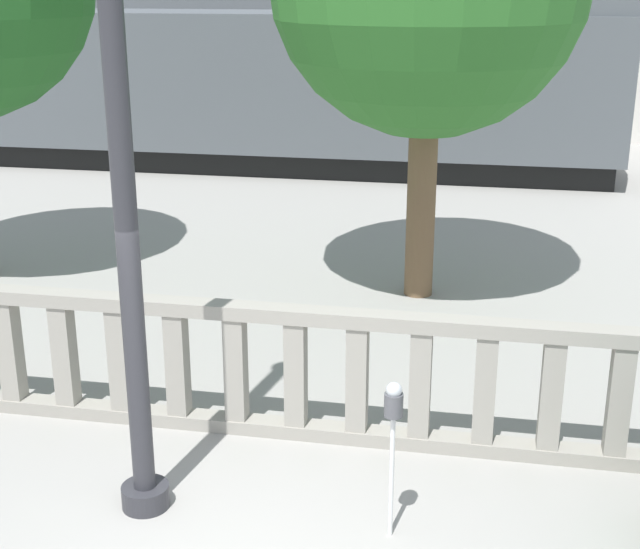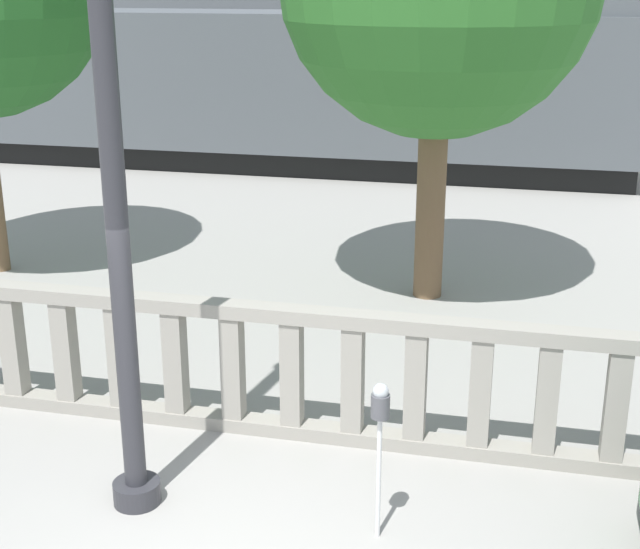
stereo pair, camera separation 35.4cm
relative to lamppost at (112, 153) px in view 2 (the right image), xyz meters
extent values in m
cube|color=gray|center=(1.02, 1.48, -3.02)|extent=(12.89, 0.24, 0.14)
cube|color=gray|center=(1.02, 1.48, -1.79)|extent=(12.89, 0.24, 0.14)
cube|color=gray|center=(-2.03, 1.48, -2.41)|extent=(0.20, 0.20, 1.09)
cube|color=gray|center=(-1.42, 1.48, -2.41)|extent=(0.20, 0.20, 1.09)
cube|color=gray|center=(-0.81, 1.48, -2.41)|extent=(0.20, 0.20, 1.09)
cube|color=gray|center=(-0.20, 1.48, -2.41)|extent=(0.20, 0.20, 1.09)
cube|color=gray|center=(0.41, 1.48, -2.41)|extent=(0.20, 0.20, 1.09)
cube|color=gray|center=(1.02, 1.48, -2.41)|extent=(0.20, 0.20, 1.09)
cube|color=gray|center=(1.63, 1.48, -2.41)|extent=(0.20, 0.20, 1.09)
cube|color=gray|center=(2.24, 1.48, -2.41)|extent=(0.20, 0.20, 1.09)
cube|color=gray|center=(2.85, 1.48, -2.41)|extent=(0.20, 0.20, 1.09)
cube|color=gray|center=(3.46, 1.48, -2.41)|extent=(0.20, 0.20, 1.09)
cube|color=gray|center=(4.07, 1.48, -2.41)|extent=(0.20, 0.20, 1.09)
cylinder|color=#2D2D33|center=(0.00, 0.00, -2.99)|extent=(0.41, 0.41, 0.20)
cylinder|color=#2D2D33|center=(0.00, 0.00, 0.10)|extent=(0.19, 0.19, 5.98)
cylinder|color=silver|center=(2.13, -0.02, -2.54)|extent=(0.04, 0.04, 1.09)
cylinder|color=#4C4C51|center=(2.13, -0.02, -1.90)|extent=(0.15, 0.15, 0.19)
sphere|color=#B2B7BC|center=(2.13, -0.02, -1.77)|extent=(0.13, 0.13, 0.13)
cube|color=black|center=(-3.46, 14.26, -2.81)|extent=(17.77, 2.26, 0.55)
cube|color=#4C5156|center=(-3.46, 14.26, -1.01)|extent=(18.13, 2.82, 3.06)
cube|color=#4C5156|center=(4.25, 14.26, 0.82)|extent=(2.72, 2.54, 0.60)
cube|color=black|center=(-2.44, 25.10, -2.81)|extent=(20.53, 2.39, 0.55)
cube|color=#4C5156|center=(-2.44, 25.10, -0.83)|extent=(20.95, 2.99, 3.42)
cylinder|color=brown|center=(1.86, 5.93, -1.68)|extent=(0.41, 0.41, 2.81)
camera|label=1|loc=(2.75, -6.30, 1.29)|focal=50.00mm
camera|label=2|loc=(3.10, -6.23, 1.29)|focal=50.00mm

